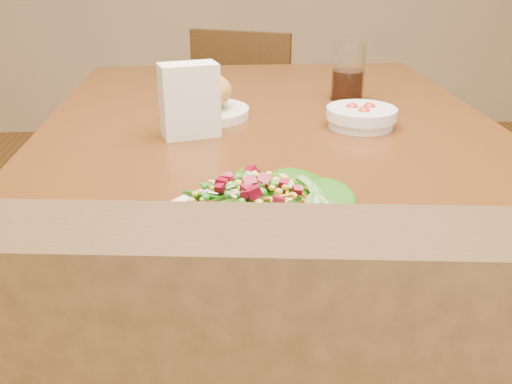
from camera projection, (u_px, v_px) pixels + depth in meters
dining_table at (276, 193)px, 1.07m from camera, size 0.90×1.40×0.75m
chair_far at (251, 130)px, 2.15m from camera, size 0.48×0.48×0.81m
salad_plate at (265, 221)px, 0.67m from camera, size 0.27×0.26×0.08m
bread_plate at (205, 99)px, 1.16m from camera, size 0.18×0.18×0.09m
tomato_bowl at (361, 117)px, 1.10m from camera, size 0.14×0.14×0.04m
drinking_glass at (348, 75)px, 1.28m from camera, size 0.08×0.08×0.13m
napkin_holder at (189, 98)px, 1.03m from camera, size 0.11×0.08×0.13m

